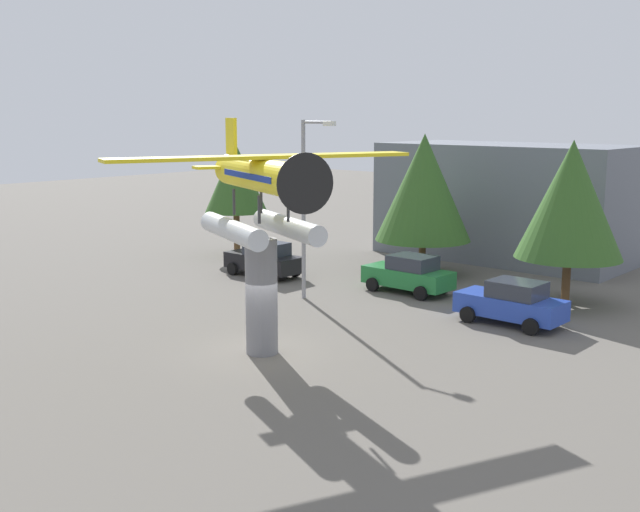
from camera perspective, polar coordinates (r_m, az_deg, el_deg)
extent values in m
plane|color=#605B54|center=(27.22, -4.24, -7.07)|extent=(140.00, 140.00, 0.00)
cylinder|color=slate|center=(26.69, -4.30, -2.98)|extent=(1.10, 1.10, 4.00)
cylinder|color=silver|center=(25.91, -6.43, 1.87)|extent=(4.70, 2.50, 0.70)
cylinder|color=#333338|center=(24.86, -4.47, 3.41)|extent=(0.13, 0.13, 0.90)
cylinder|color=#333338|center=(27.09, -6.30, 3.95)|extent=(0.13, 0.13, 0.90)
cylinder|color=silver|center=(26.62, -2.36, 2.16)|extent=(4.70, 2.50, 0.70)
cylinder|color=#333338|center=(25.23, -2.35, 3.54)|extent=(0.13, 0.13, 0.90)
cylinder|color=#333338|center=(27.44, -4.33, 4.07)|extent=(0.13, 0.13, 0.90)
cylinder|color=yellow|center=(26.05, -4.42, 5.94)|extent=(6.14, 3.41, 1.10)
cube|color=#193399|center=(25.86, -4.26, 5.91)|extent=(4.44, 2.73, 0.20)
cone|color=#262628|center=(23.06, -1.49, 5.40)|extent=(0.99, 1.08, 0.88)
cylinder|color=black|center=(22.70, -1.08, 5.32)|extent=(0.73, 1.68, 1.80)
cube|color=yellow|center=(25.64, -4.12, 7.24)|extent=(5.03, 10.02, 0.12)
cube|color=yellow|center=(28.67, -6.46, 6.51)|extent=(1.73, 2.85, 0.10)
cube|color=yellow|center=(28.61, -6.51, 8.70)|extent=(0.88, 0.46, 1.30)
cube|color=black|center=(39.71, -4.15, -0.44)|extent=(4.20, 1.70, 0.80)
cube|color=#2D333D|center=(39.40, -3.91, 0.54)|extent=(2.00, 1.56, 0.64)
cylinder|color=black|center=(41.35, -4.55, -0.58)|extent=(0.64, 0.22, 0.64)
cylinder|color=black|center=(40.15, -6.40, -0.94)|extent=(0.64, 0.22, 0.64)
cylinder|color=black|center=(39.47, -1.84, -1.07)|extent=(0.64, 0.22, 0.64)
cylinder|color=black|center=(38.22, -3.70, -1.47)|extent=(0.64, 0.22, 0.64)
cube|color=#237A38|center=(36.18, 6.44, -1.54)|extent=(4.20, 1.70, 0.80)
cube|color=#2D333D|center=(35.90, 6.79, -0.47)|extent=(2.00, 1.56, 0.64)
cylinder|color=black|center=(37.75, 5.55, -1.65)|extent=(0.64, 0.22, 0.64)
cylinder|color=black|center=(36.35, 3.87, -2.09)|extent=(0.64, 0.22, 0.64)
cylinder|color=black|center=(36.26, 8.99, -2.23)|extent=(0.64, 0.22, 0.64)
cylinder|color=black|center=(34.80, 7.38, -2.72)|extent=(0.64, 0.22, 0.64)
cube|color=#2847B7|center=(31.47, 13.74, -3.58)|extent=(4.20, 1.70, 0.80)
cube|color=#2D333D|center=(31.20, 14.20, -2.37)|extent=(2.00, 1.56, 0.64)
cylinder|color=black|center=(32.96, 12.38, -3.61)|extent=(0.64, 0.22, 0.64)
cylinder|color=black|center=(31.44, 10.76, -4.23)|extent=(0.64, 0.22, 0.64)
cylinder|color=black|center=(31.77, 16.63, -4.33)|extent=(0.64, 0.22, 0.64)
cylinder|color=black|center=(30.20, 15.16, -5.02)|extent=(0.64, 0.22, 0.64)
cylinder|color=gray|center=(34.31, -1.21, 3.33)|extent=(0.18, 0.18, 7.89)
cylinder|color=gray|center=(33.52, -0.22, 9.75)|extent=(1.60, 0.12, 0.12)
cube|color=silver|center=(33.05, 0.69, 9.66)|extent=(0.50, 0.28, 0.20)
cube|color=slate|center=(45.66, 13.46, 3.91)|extent=(13.95, 6.64, 6.47)
cylinder|color=brown|center=(45.33, -6.10, 1.61)|extent=(0.36, 0.36, 2.58)
cone|color=#335B23|center=(44.95, -6.18, 5.74)|extent=(3.59, 3.59, 3.98)
cylinder|color=brown|center=(40.14, 7.47, -0.11)|extent=(0.36, 0.36, 1.82)
cone|color=#335B23|center=(39.65, 7.60, 5.00)|extent=(4.83, 4.83, 5.37)
cylinder|color=brown|center=(35.28, 17.54, -1.77)|extent=(0.36, 0.36, 2.05)
cone|color=#335B23|center=(34.74, 17.86, 3.95)|extent=(4.53, 4.53, 5.04)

